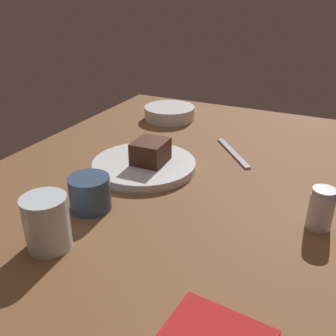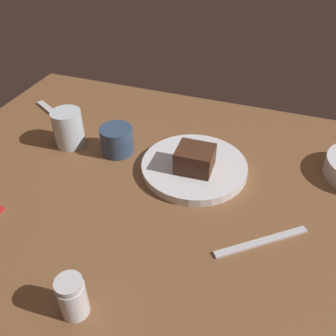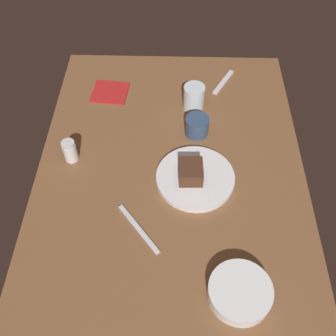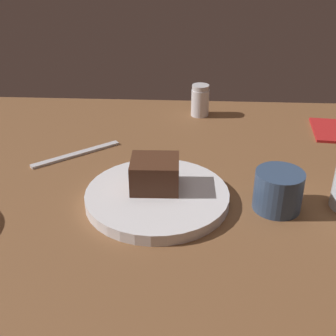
{
  "view_description": "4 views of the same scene",
  "coord_description": "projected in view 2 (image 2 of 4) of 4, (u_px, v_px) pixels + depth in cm",
  "views": [
    {
      "loc": [
        67.83,
        31.96,
        41.81
      ],
      "look_at": [
        2.45,
        0.57,
        6.68
      ],
      "focal_mm": 40.28,
      "sensor_mm": 36.0,
      "label": 1
    },
    {
      "loc": [
        -17.69,
        55.16,
        55.43
      ],
      "look_at": [
        3.33,
        -3.69,
        5.26
      ],
      "focal_mm": 38.57,
      "sensor_mm": 36.0,
      "label": 2
    },
    {
      "loc": [
        -73.3,
        -1.15,
        101.07
      ],
      "look_at": [
        -0.36,
        0.8,
        6.95
      ],
      "focal_mm": 42.02,
      "sensor_mm": 36.0,
      "label": 3
    },
    {
      "loc": [
        3.68,
        -69.92,
        43.77
      ],
      "look_at": [
        -0.08,
        -2.84,
        6.89
      ],
      "focal_mm": 47.05,
      "sensor_mm": 36.0,
      "label": 4
    }
  ],
  "objects": [
    {
      "name": "water_glass",
      "position": [
        68.0,
        128.0,
        0.89
      ],
      "size": [
        7.35,
        7.35,
        9.18
      ],
      "primitive_type": "cylinder",
      "color": "silver",
      "rests_on": "dining_table"
    },
    {
      "name": "dining_table",
      "position": [
        177.0,
        195.0,
        0.79
      ],
      "size": [
        120.0,
        84.0,
        3.0
      ],
      "primitive_type": "cube",
      "color": "brown",
      "rests_on": "ground"
    },
    {
      "name": "chocolate_cake_slice",
      "position": [
        195.0,
        159.0,
        0.79
      ],
      "size": [
        8.23,
        7.36,
        5.21
      ],
      "primitive_type": "cube",
      "rotation": [
        0.0,
        0.0,
        4.74
      ],
      "color": "#472819",
      "rests_on": "dessert_plate"
    },
    {
      "name": "butter_knife",
      "position": [
        261.0,
        242.0,
        0.66
      ],
      "size": [
        15.71,
        12.97,
        0.5
      ],
      "primitive_type": "cube",
      "rotation": [
        0.0,
        0.0,
        3.82
      ],
      "color": "silver",
      "rests_on": "dining_table"
    },
    {
      "name": "dessert_plate",
      "position": [
        194.0,
        167.0,
        0.83
      ],
      "size": [
        24.15,
        24.15,
        1.91
      ],
      "primitive_type": "cylinder",
      "color": "silver",
      "rests_on": "dining_table"
    },
    {
      "name": "salt_shaker",
      "position": [
        72.0,
        297.0,
        0.54
      ],
      "size": [
        4.36,
        4.36,
        7.67
      ],
      "color": "silver",
      "rests_on": "dining_table"
    },
    {
      "name": "coffee_cup",
      "position": [
        117.0,
        140.0,
        0.87
      ],
      "size": [
        7.88,
        7.88,
        6.66
      ],
      "primitive_type": "cylinder",
      "color": "#334766",
      "rests_on": "dining_table"
    },
    {
      "name": "dessert_spoon",
      "position": [
        52.0,
        112.0,
        1.03
      ],
      "size": [
        13.98,
        8.88,
        0.7
      ],
      "primitive_type": "cube",
      "rotation": [
        0.0,
        0.0,
        2.63
      ],
      "color": "silver",
      "rests_on": "dining_table"
    }
  ]
}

